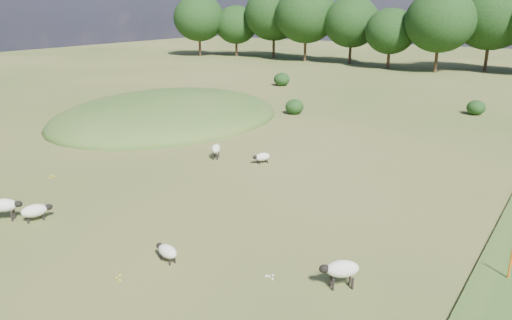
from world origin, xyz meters
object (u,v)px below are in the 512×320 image
(marker_post, at_px, (510,265))
(sheep_3, at_px, (262,157))
(sheep_2, at_px, (167,251))
(sheep_0, at_px, (35,211))
(sheep_4, at_px, (216,149))
(sheep_1, at_px, (5,205))
(sheep_5, at_px, (341,269))

(marker_post, xyz_separation_m, sheep_3, (-13.78, 6.11, -0.21))
(sheep_2, bearing_deg, sheep_0, 15.73)
(marker_post, relative_size, sheep_4, 0.99)
(sheep_3, distance_m, sheep_4, 2.90)
(sheep_0, xyz_separation_m, sheep_4, (0.70, 11.29, 0.14))
(sheep_1, height_order, sheep_2, sheep_1)
(sheep_2, distance_m, sheep_5, 6.13)
(sheep_1, xyz_separation_m, sheep_2, (8.13, 1.24, -0.27))
(sheep_1, relative_size, sheep_3, 1.18)
(sheep_0, relative_size, sheep_5, 1.04)
(sheep_0, relative_size, sheep_2, 1.17)
(marker_post, distance_m, sheep_1, 19.52)
(sheep_5, bearing_deg, sheep_0, -29.97)
(sheep_2, height_order, sheep_3, sheep_2)
(sheep_2, xyz_separation_m, sheep_4, (-6.33, 10.72, 0.20))
(marker_post, height_order, sheep_4, marker_post)
(sheep_2, distance_m, sheep_3, 11.97)
(sheep_5, bearing_deg, sheep_4, -76.71)
(sheep_0, bearing_deg, sheep_4, 19.62)
(marker_post, xyz_separation_m, sheep_1, (-18.38, -6.57, 0.07))
(sheep_5, bearing_deg, sheep_1, -28.11)
(sheep_0, relative_size, sheep_4, 1.09)
(sheep_0, xyz_separation_m, sheep_2, (7.03, 0.56, -0.06))
(sheep_3, bearing_deg, sheep_2, 47.36)
(sheep_0, bearing_deg, sheep_1, 144.88)
(sheep_1, height_order, sheep_4, sheep_1)
(sheep_4, height_order, sheep_5, sheep_5)
(sheep_1, relative_size, sheep_4, 1.07)
(sheep_3, bearing_deg, sheep_0, 13.97)
(marker_post, bearing_deg, sheep_1, -160.32)
(marker_post, height_order, sheep_2, marker_post)
(sheep_1, xyz_separation_m, sheep_5, (13.97, 3.11, -0.00))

